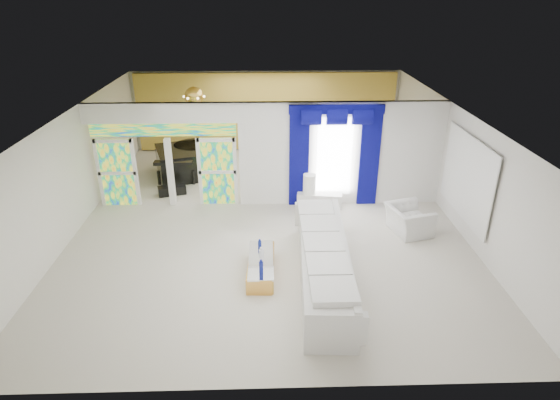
{
  "coord_description": "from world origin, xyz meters",
  "views": [
    {
      "loc": [
        -0.02,
        -11.49,
        5.87
      ],
      "look_at": [
        0.3,
        -1.2,
        1.1
      ],
      "focal_mm": 29.87,
      "sensor_mm": 36.0,
      "label": 1
    }
  ],
  "objects_px": {
    "console_table": "(319,200)",
    "grand_piano": "(180,162)",
    "white_sofa": "(324,263)",
    "coffee_table": "(261,267)",
    "armchair": "(409,220)"
  },
  "relations": [
    {
      "from": "white_sofa",
      "to": "grand_piano",
      "type": "relative_size",
      "value": 2.5
    },
    {
      "from": "console_table",
      "to": "armchair",
      "type": "relative_size",
      "value": 1.16
    },
    {
      "from": "white_sofa",
      "to": "grand_piano",
      "type": "distance_m",
      "value": 7.54
    },
    {
      "from": "coffee_table",
      "to": "grand_piano",
      "type": "bearing_deg",
      "value": 114.66
    },
    {
      "from": "console_table",
      "to": "grand_piano",
      "type": "relative_size",
      "value": 0.7
    },
    {
      "from": "white_sofa",
      "to": "coffee_table",
      "type": "height_order",
      "value": "white_sofa"
    },
    {
      "from": "coffee_table",
      "to": "armchair",
      "type": "xyz_separation_m",
      "value": [
        3.81,
        1.82,
        0.17
      ]
    },
    {
      "from": "console_table",
      "to": "grand_piano",
      "type": "bearing_deg",
      "value": 149.57
    },
    {
      "from": "white_sofa",
      "to": "console_table",
      "type": "relative_size",
      "value": 3.57
    },
    {
      "from": "white_sofa",
      "to": "console_table",
      "type": "height_order",
      "value": "white_sofa"
    },
    {
      "from": "armchair",
      "to": "grand_piano",
      "type": "xyz_separation_m",
      "value": [
        -6.57,
        4.2,
        0.1
      ]
    },
    {
      "from": "white_sofa",
      "to": "armchair",
      "type": "relative_size",
      "value": 4.15
    },
    {
      "from": "white_sofa",
      "to": "grand_piano",
      "type": "bearing_deg",
      "value": 125.82
    },
    {
      "from": "coffee_table",
      "to": "console_table",
      "type": "distance_m",
      "value": 3.8
    },
    {
      "from": "coffee_table",
      "to": "console_table",
      "type": "height_order",
      "value": "console_table"
    }
  ]
}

